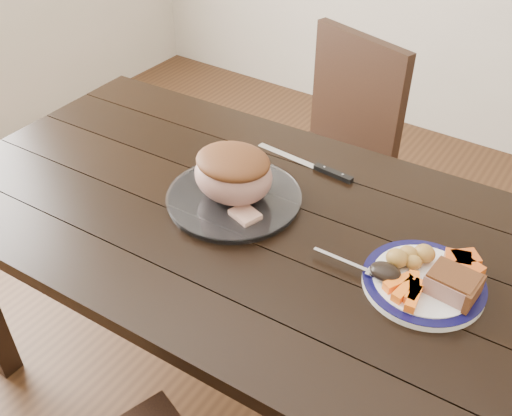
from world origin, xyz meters
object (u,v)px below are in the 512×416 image
Objects in this scene: dinner_plate at (423,283)px; roast_joint at (233,175)px; carving_knife at (321,169)px; pork_slice at (452,284)px; dining_table at (236,236)px; fork at (355,266)px; serving_platter at (234,199)px; chair_far at (331,148)px.

roast_joint is at bearing 178.77° from dinner_plate.
pork_slice is at bearing -26.48° from carving_knife.
pork_slice is (0.56, 0.01, 0.14)m from dining_table.
roast_joint is (-0.38, 0.06, 0.06)m from fork.
serving_platter reaches higher than dinner_plate.
chair_far is 0.97m from dinner_plate.
pork_slice reaches higher than fork.
carving_knife is at bearing 70.89° from dining_table.
serving_platter is (0.08, -0.71, 0.23)m from chair_far.
dinner_plate is 0.78× the size of serving_platter.
pork_slice is at bearing -4.76° from dinner_plate.
fork is (0.38, -0.06, 0.01)m from serving_platter.
dining_table is 0.58m from pork_slice.
serving_platter is 0.38m from fork.
roast_joint is (-0.02, 0.02, 0.18)m from dining_table.
chair_far reaches higher than dining_table.
serving_platter is 1.65× the size of roast_joint.
chair_far is at bearing 96.29° from roast_joint.
dinner_plate reaches higher than dining_table.
serving_platter is (-0.52, 0.01, 0.00)m from dinner_plate.
carving_knife is (0.19, -0.45, 0.23)m from chair_far.
pork_slice is (0.58, -0.02, 0.03)m from serving_platter.
dinner_plate is 0.15m from fork.
chair_far is at bearing 132.24° from pork_slice.
dining_table is at bearing -105.10° from carving_knife.
pork_slice is (0.06, -0.00, 0.03)m from dinner_plate.
pork_slice is 0.21m from fork.
carving_knife is (-0.26, 0.32, -0.01)m from fork.
pork_slice is at bearing -1.59° from roast_joint.
pork_slice is 0.56× the size of fork.
serving_platter is 0.58m from pork_slice.
roast_joint is at bearing 113.83° from chair_far.
pork_slice is at bearing 10.95° from fork.
fork is at bearing -5.89° from dining_table.
fork is 0.55× the size of carving_knife.
roast_joint reaches higher than dining_table.
chair_far is 0.55m from carving_knife.
dinner_plate reaches higher than carving_knife.
chair_far is 9.27× the size of pork_slice.
roast_joint reaches higher than dinner_plate.
carving_knife is (0.12, 0.26, -0.08)m from roast_joint.
roast_joint is (-0.52, 0.01, 0.08)m from dinner_plate.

